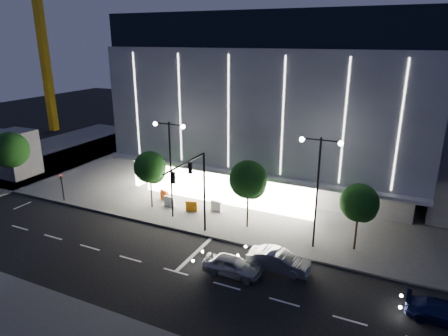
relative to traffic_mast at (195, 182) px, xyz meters
name	(u,v)px	position (x,y,z in m)	size (l,w,h in m)	color
ground	(164,255)	(-1.00, -3.34, -5.03)	(160.00, 160.00, 0.00)	black
sidewalk_museum	(307,172)	(4.00, 20.66, -4.95)	(70.00, 40.00, 0.15)	#474747
sidewalk_west	(11,166)	(-31.00, 6.66, -4.95)	(16.00, 50.00, 0.15)	#474747
museum	(291,98)	(1.98, 18.97, 4.25)	(30.00, 25.80, 18.00)	#4C4C51
traffic_mast	(195,182)	(0.00, 0.00, 0.00)	(0.33, 5.89, 7.07)	black
street_lamp_west	(170,156)	(-4.00, 2.66, 0.93)	(3.16, 0.36, 9.00)	black
street_lamp_east	(318,177)	(9.00, 2.66, 0.93)	(3.16, 0.36, 9.00)	black
ped_signal_far	(62,184)	(-16.00, 1.16, -3.14)	(0.22, 0.24, 3.00)	black
tower_crane	(43,7)	(-41.92, 24.66, 15.48)	(32.00, 2.00, 28.50)	gold
tree_left	(150,169)	(-6.97, 3.68, -0.99)	(3.02, 3.02, 5.72)	black
tree_mid	(248,182)	(3.03, 3.68, -0.69)	(3.25, 3.25, 6.15)	black
tree_right	(359,205)	(12.03, 3.68, -1.14)	(2.91, 2.91, 5.51)	black
car_lead	(232,266)	(4.75, -3.43, -4.32)	(1.68, 4.18, 1.42)	#A0A3A7
car_second	(279,261)	(7.50, -1.47, -4.28)	(1.57, 4.51, 1.49)	#989B9F
car_third	(445,313)	(17.96, -2.62, -4.41)	(1.73, 4.26, 1.24)	#131848
barrier_a	(164,195)	(-6.86, 5.63, -4.38)	(1.10, 0.25, 1.00)	#F3540D
barrier_b	(170,201)	(-5.53, 4.51, -4.38)	(1.10, 0.25, 1.00)	white
barrier_c	(192,206)	(-3.02, 4.43, -4.38)	(1.10, 0.25, 1.00)	orange
barrier_d	(216,206)	(-0.90, 5.46, -4.38)	(1.10, 0.25, 1.00)	silver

